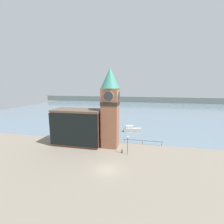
{
  "coord_description": "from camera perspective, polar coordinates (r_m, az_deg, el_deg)",
  "views": [
    {
      "loc": [
        5.92,
        -24.12,
        15.04
      ],
      "look_at": [
        -0.8,
        8.02,
        9.2
      ],
      "focal_mm": 24.0,
      "sensor_mm": 36.0,
      "label": 1
    }
  ],
  "objects": [
    {
      "name": "mooring_bollard_near",
      "position": [
        34.9,
        3.85,
        -14.66
      ],
      "size": [
        0.28,
        0.28,
        0.82
      ],
      "color": "#2D2D33",
      "rests_on": "ground_plane"
    },
    {
      "name": "water",
      "position": [
        99.04,
        8.25,
        1.24
      ],
      "size": [
        160.0,
        120.0,
        0.0
      ],
      "color": "slate",
      "rests_on": "ground_plane"
    },
    {
      "name": "far_shoreline",
      "position": [
        138.41,
        9.35,
        4.75
      ],
      "size": [
        180.0,
        3.0,
        5.0
      ],
      "color": "slate",
      "rests_on": "water"
    },
    {
      "name": "pier_building",
      "position": [
        39.4,
        -12.89,
        -5.57
      ],
      "size": [
        12.38,
        5.82,
        9.12
      ],
      "color": "brown",
      "rests_on": "ground_plane"
    },
    {
      "name": "clock_tower",
      "position": [
        35.98,
        -0.68,
        2.31
      ],
      "size": [
        4.44,
        4.44,
        19.16
      ],
      "color": "#935B42",
      "rests_on": "ground_plane"
    },
    {
      "name": "boat_near",
      "position": [
        50.31,
        7.55,
        -6.52
      ],
      "size": [
        5.86,
        2.9,
        1.96
      ],
      "rotation": [
        0.0,
        0.0,
        0.27
      ],
      "color": "#B7B2A8",
      "rests_on": "water"
    },
    {
      "name": "lamp_post",
      "position": [
        33.46,
        5.92,
        -11.22
      ],
      "size": [
        0.32,
        0.32,
        4.2
      ],
      "color": "#2D2D33",
      "rests_on": "ground_plane"
    },
    {
      "name": "pier_railing",
      "position": [
        40.03,
        11.59,
        -10.74
      ],
      "size": [
        10.05,
        0.08,
        1.09
      ],
      "color": "#333338",
      "rests_on": "ground_plane"
    },
    {
      "name": "ground_plane",
      "position": [
        29.04,
        -1.81,
        -21.11
      ],
      "size": [
        160.0,
        160.0,
        0.0
      ],
      "primitive_type": "plane",
      "color": "gray"
    }
  ]
}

